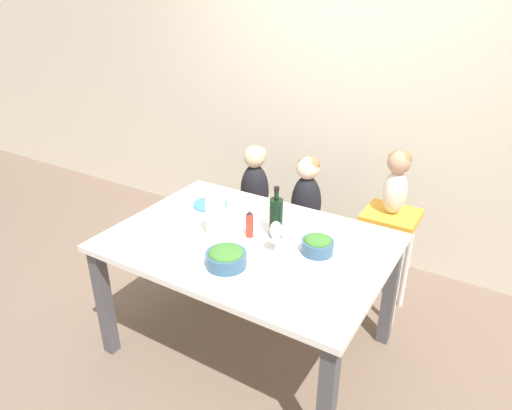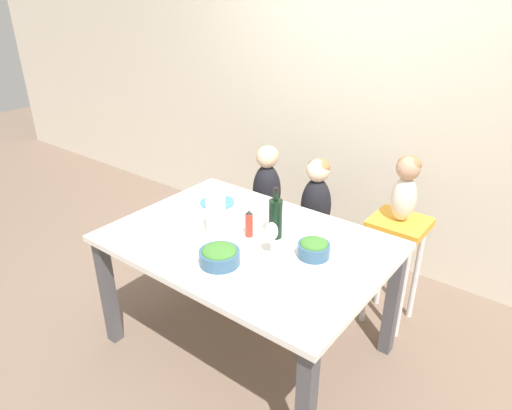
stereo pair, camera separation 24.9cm
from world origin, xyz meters
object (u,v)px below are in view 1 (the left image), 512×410
at_px(salad_bowl_small, 318,244).
at_px(dinner_plate_back_right, 357,240).
at_px(salad_bowl_large, 226,257).
at_px(wine_glass_near, 276,231).
at_px(dinner_plate_front_left, 156,233).
at_px(chair_far_center, 304,238).
at_px(chair_far_left, 255,224).
at_px(person_child_left, 255,181).
at_px(wine_bottle, 276,217).
at_px(paper_towel_roll, 215,215).
at_px(person_baby_right, 397,179).
at_px(dinner_plate_back_left, 210,204).
at_px(person_child_center, 307,194).
at_px(chair_right_highchair, 388,238).

bearing_deg(salad_bowl_small, dinner_plate_back_right, 58.72).
distance_m(salad_bowl_large, salad_bowl_small, 0.48).
xyz_separation_m(wine_glass_near, dinner_plate_front_left, (-0.67, -0.17, -0.12)).
relative_size(dinner_plate_front_left, dinner_plate_back_right, 1.00).
bearing_deg(dinner_plate_back_right, dinner_plate_front_left, -152.42).
height_order(chair_far_center, dinner_plate_back_right, dinner_plate_back_right).
height_order(chair_far_left, person_child_left, person_child_left).
bearing_deg(wine_bottle, person_child_left, 129.52).
bearing_deg(dinner_plate_front_left, salad_bowl_small, 18.95).
xyz_separation_m(wine_bottle, paper_towel_roll, (-0.29, -0.17, 0.00)).
bearing_deg(paper_towel_roll, person_baby_right, 46.51).
bearing_deg(dinner_plate_back_right, chair_far_left, 154.03).
height_order(salad_bowl_large, dinner_plate_front_left, salad_bowl_large).
relative_size(chair_far_left, wine_glass_near, 2.50).
distance_m(chair_far_left, person_baby_right, 1.16).
distance_m(wine_bottle, dinner_plate_front_left, 0.68).
bearing_deg(wine_bottle, paper_towel_roll, -150.23).
height_order(chair_far_left, dinner_plate_back_left, dinner_plate_back_left).
bearing_deg(dinner_plate_front_left, paper_towel_roll, 30.29).
distance_m(person_child_center, wine_glass_near, 0.84).
height_order(chair_far_center, person_baby_right, person_baby_right).
height_order(paper_towel_roll, dinner_plate_front_left, paper_towel_roll).
height_order(person_child_left, dinner_plate_back_left, person_child_left).
distance_m(person_baby_right, dinner_plate_front_left, 1.45).
bearing_deg(person_child_center, dinner_plate_back_left, -130.44).
xyz_separation_m(person_child_center, wine_glass_near, (0.20, -0.80, 0.14)).
bearing_deg(paper_towel_roll, wine_bottle, 29.77).
distance_m(paper_towel_roll, dinner_plate_back_left, 0.41).
relative_size(salad_bowl_large, dinner_plate_back_left, 0.94).
bearing_deg(chair_far_center, person_child_left, 179.86).
relative_size(wine_bottle, paper_towel_roll, 1.20).
height_order(chair_right_highchair, dinner_plate_front_left, dinner_plate_front_left).
bearing_deg(person_baby_right, salad_bowl_large, -117.61).
xyz_separation_m(chair_far_left, dinner_plate_back_right, (0.93, -0.45, 0.37)).
bearing_deg(person_child_center, person_baby_right, 0.05).
relative_size(person_child_left, wine_glass_near, 2.88).
bearing_deg(wine_glass_near, person_child_center, 104.11).
height_order(person_child_center, wine_glass_near, person_child_center).
xyz_separation_m(person_child_center, dinner_plate_front_left, (-0.47, -0.97, 0.02)).
bearing_deg(salad_bowl_large, wine_bottle, 80.50).
bearing_deg(chair_right_highchair, person_child_center, 179.90).
bearing_deg(dinner_plate_back_left, chair_right_highchair, 26.58).
bearing_deg(chair_right_highchair, person_baby_right, 90.00).
distance_m(person_child_center, wine_bottle, 0.66).
bearing_deg(dinner_plate_back_right, person_child_left, 153.98).
bearing_deg(dinner_plate_back_right, salad_bowl_large, -129.67).
height_order(dinner_plate_front_left, dinner_plate_back_left, same).
bearing_deg(person_child_left, wine_bottle, -50.48).
distance_m(chair_far_left, salad_bowl_large, 1.20).
relative_size(chair_far_center, person_baby_right, 1.16).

